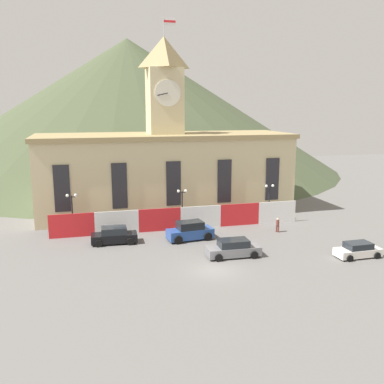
% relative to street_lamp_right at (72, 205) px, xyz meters
% --- Properties ---
extents(ground_plane, '(160.00, 160.00, 0.00)m').
position_rel_street_lamp_right_xyz_m(ground_plane, '(12.50, -14.41, -3.54)').
color(ground_plane, '#605E5B').
extents(civic_building, '(34.69, 11.30, 26.05)m').
position_rel_street_lamp_right_xyz_m(civic_building, '(12.50, 8.45, 2.73)').
color(civic_building, beige).
rests_on(civic_building, ground).
extents(banner_fence, '(30.33, 0.12, 2.74)m').
position_rel_street_lamp_right_xyz_m(banner_fence, '(12.50, -0.87, -2.17)').
color(banner_fence, red).
rests_on(banner_fence, ground).
extents(hillside_backdrop, '(96.68, 96.68, 29.98)m').
position_rel_street_lamp_right_xyz_m(hillside_backdrop, '(12.50, 53.69, 11.44)').
color(hillside_backdrop, '#424C33').
rests_on(hillside_backdrop, ground).
extents(street_lamp_right, '(1.26, 0.36, 4.86)m').
position_rel_street_lamp_right_xyz_m(street_lamp_right, '(0.00, 0.00, 0.00)').
color(street_lamp_right, black).
rests_on(street_lamp_right, ground).
extents(street_lamp_center, '(1.26, 0.36, 4.73)m').
position_rel_street_lamp_right_xyz_m(street_lamp_center, '(12.92, -0.00, -0.08)').
color(street_lamp_center, black).
rests_on(street_lamp_center, ground).
extents(street_lamp_left, '(1.26, 0.36, 4.84)m').
position_rel_street_lamp_right_xyz_m(street_lamp_left, '(24.38, -0.00, -0.01)').
color(street_lamp_left, black).
rests_on(street_lamp_left, ground).
extents(car_black_suv, '(4.99, 2.55, 1.80)m').
position_rel_street_lamp_right_xyz_m(car_black_suv, '(4.35, -4.22, -2.71)').
color(car_black_suv, black).
rests_on(car_black_suv, ground).
extents(car_gray_pickup, '(5.36, 2.48, 1.75)m').
position_rel_street_lamp_right_xyz_m(car_gray_pickup, '(15.42, -11.44, -2.73)').
color(car_gray_pickup, slate).
rests_on(car_gray_pickup, ground).
extents(car_white_taxi, '(4.52, 2.17, 1.50)m').
position_rel_street_lamp_right_xyz_m(car_white_taxi, '(27.27, -14.63, -2.85)').
color(car_white_taxi, white).
rests_on(car_white_taxi, ground).
extents(car_blue_van, '(5.30, 2.85, 2.10)m').
position_rel_street_lamp_right_xyz_m(car_blue_van, '(12.62, -5.06, -2.58)').
color(car_blue_van, '#284C99').
rests_on(car_blue_van, ground).
extents(pedestrian, '(0.52, 0.52, 1.71)m').
position_rel_street_lamp_right_xyz_m(pedestrian, '(23.36, -4.78, -2.61)').
color(pedestrian, brown).
rests_on(pedestrian, ground).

